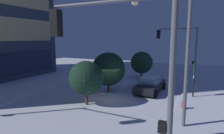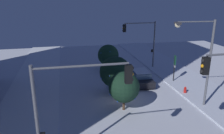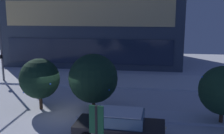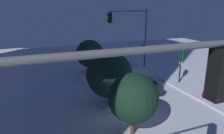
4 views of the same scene
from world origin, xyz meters
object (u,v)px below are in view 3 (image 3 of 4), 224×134
(car_near, at_px, (120,126))
(decorated_tree_median, at_px, (93,78))
(decorated_tree_left_of_median, at_px, (40,79))
(decorated_tree_right_of_median, at_px, (223,90))

(car_near, relative_size, decorated_tree_median, 1.23)
(decorated_tree_left_of_median, xyz_separation_m, decorated_tree_right_of_median, (11.31, -0.91, -0.06))
(car_near, distance_m, decorated_tree_median, 4.33)
(decorated_tree_median, bearing_deg, decorated_tree_left_of_median, 178.77)
(car_near, height_order, decorated_tree_median, decorated_tree_median)
(decorated_tree_left_of_median, relative_size, decorated_tree_right_of_median, 1.00)
(decorated_tree_median, distance_m, decorated_tree_left_of_median, 3.61)
(car_near, xyz_separation_m, decorated_tree_left_of_median, (-5.70, 3.54, 1.39))
(decorated_tree_median, bearing_deg, car_near, -58.86)
(decorated_tree_left_of_median, bearing_deg, car_near, -31.85)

